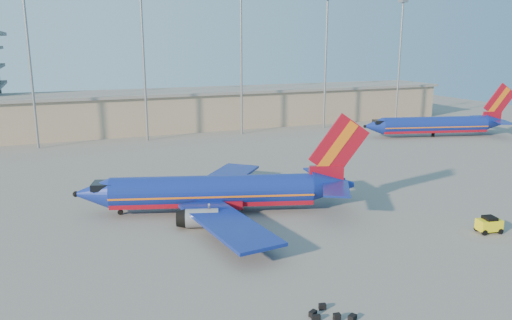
# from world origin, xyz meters

# --- Properties ---
(ground) EXTENTS (220.00, 220.00, 0.00)m
(ground) POSITION_xyz_m (0.00, 0.00, 0.00)
(ground) COLOR slate
(ground) RESTS_ON ground
(terminal_building) EXTENTS (122.00, 16.00, 8.50)m
(terminal_building) POSITION_xyz_m (10.00, 58.00, 4.32)
(terminal_building) COLOR gray
(terminal_building) RESTS_ON ground
(light_mast_row) EXTENTS (101.60, 1.60, 28.65)m
(light_mast_row) POSITION_xyz_m (5.00, 46.00, 17.55)
(light_mast_row) COLOR gray
(light_mast_row) RESTS_ON ground
(aircraft_main) EXTENTS (32.23, 30.51, 11.25)m
(aircraft_main) POSITION_xyz_m (-5.25, -0.52, 2.40)
(aircraft_main) COLOR navy
(aircraft_main) RESTS_ON ground
(aircraft_second) EXTENTS (31.52, 15.08, 10.90)m
(aircraft_second) POSITION_xyz_m (50.98, 27.29, 2.50)
(aircraft_second) COLOR navy
(aircraft_second) RESTS_ON ground
(baggage_tug) EXTENTS (2.62, 1.86, 1.72)m
(baggage_tug) POSITION_xyz_m (18.13, -17.00, 0.90)
(baggage_tug) COLOR yellow
(baggage_tug) RESTS_ON ground
(luggage_pile) EXTENTS (3.04, 2.60, 0.53)m
(luggage_pile) POSITION_xyz_m (-5.17, -24.93, 0.22)
(luggage_pile) COLOR black
(luggage_pile) RESTS_ON ground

